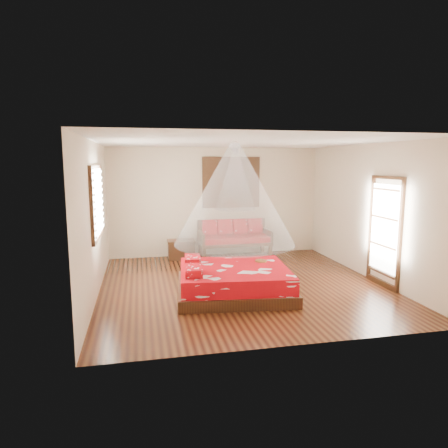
{
  "coord_description": "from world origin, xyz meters",
  "views": [
    {
      "loc": [
        -1.94,
        -7.45,
        2.42
      ],
      "look_at": [
        -0.25,
        0.55,
        1.15
      ],
      "focal_mm": 32.0,
      "sensor_mm": 36.0,
      "label": 1
    }
  ],
  "objects": [
    {
      "name": "mosquito_net_main",
      "position": [
        -0.28,
        -0.51,
        1.85
      ],
      "size": [
        2.2,
        2.2,
        1.8
      ],
      "primitive_type": "cone",
      "color": "white",
      "rests_on": "ceiling"
    },
    {
      "name": "glazed_door",
      "position": [
        2.72,
        -0.6,
        1.07
      ],
      "size": [
        0.08,
        1.02,
        2.16
      ],
      "color": "black",
      "rests_on": "floor"
    },
    {
      "name": "daybed",
      "position": [
        0.4,
        2.38,
        0.52
      ],
      "size": [
        1.82,
        0.81,
        0.95
      ],
      "color": "black",
      "rests_on": "floor"
    },
    {
      "name": "shutter_panel",
      "position": [
        0.4,
        2.72,
        1.9
      ],
      "size": [
        1.52,
        0.06,
        1.32
      ],
      "color": "black",
      "rests_on": "wall_back"
    },
    {
      "name": "storage_chest",
      "position": [
        -0.96,
        2.45,
        0.24
      ],
      "size": [
        0.69,
        0.51,
        0.48
      ],
      "rotation": [
        0.0,
        0.0,
        -0.01
      ],
      "color": "black",
      "rests_on": "floor"
    },
    {
      "name": "bed",
      "position": [
        -0.3,
        -0.51,
        0.25
      ],
      "size": [
        2.24,
        2.06,
        0.64
      ],
      "rotation": [
        0.0,
        0.0,
        -0.1
      ],
      "color": "black",
      "rests_on": "floor"
    },
    {
      "name": "window_left",
      "position": [
        -2.71,
        0.2,
        1.7
      ],
      "size": [
        0.1,
        1.74,
        1.34
      ],
      "color": "black",
      "rests_on": "wall_left"
    },
    {
      "name": "mosquito_net_daybed",
      "position": [
        0.4,
        2.25,
        2.0
      ],
      "size": [
        1.03,
        1.03,
        1.5
      ],
      "primitive_type": "cone",
      "color": "white",
      "rests_on": "ceiling"
    },
    {
      "name": "wine_tray",
      "position": [
        0.33,
        -0.19,
        0.55
      ],
      "size": [
        0.23,
        0.23,
        0.19
      ],
      "rotation": [
        0.0,
        0.0,
        0.12
      ],
      "color": "brown",
      "rests_on": "bed"
    },
    {
      "name": "room",
      "position": [
        0.0,
        0.0,
        1.4
      ],
      "size": [
        5.54,
        5.54,
        2.84
      ],
      "color": "black",
      "rests_on": "ground"
    }
  ]
}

